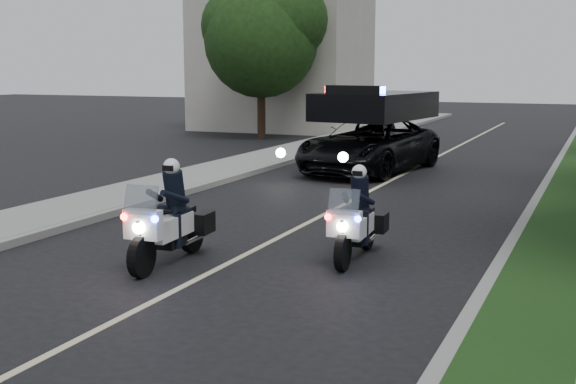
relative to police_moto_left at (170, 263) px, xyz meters
The scene contains 14 objects.
ground 1.17m from the police_moto_left, 41.81° to the right, with size 120.00×120.00×0.00m, color black.
curb_right 10.47m from the police_moto_left, 61.65° to the left, with size 0.20×60.00×0.15m, color gray.
grass_verge 10.82m from the police_moto_left, 58.38° to the left, with size 1.20×60.00×0.16m, color #193814.
curb_left 9.77m from the police_moto_left, 109.29° to the left, with size 0.20×60.00×0.15m, color gray.
sidewalk_left 10.18m from the police_moto_left, 115.14° to the left, with size 2.00×60.00×0.16m, color gray.
building_far 27.05m from the police_moto_left, 109.89° to the left, with size 8.00×6.00×7.00m, color #A8A396.
lane_marking 9.26m from the police_moto_left, 84.58° to the left, with size 0.12×50.00×0.01m, color #BFB78C.
police_moto_left is the anchor object (origin of this frame).
police_moto_right 3.07m from the police_moto_left, 28.94° to the left, with size 0.65×1.85×1.57m, color silver, non-canonical shape.
police_suv 11.68m from the police_moto_left, 91.19° to the left, with size 2.69×5.81×2.82m, color black.
bicycle 19.21m from the police_moto_left, 95.28° to the left, with size 0.65×1.85×0.97m, color black.
cyclist 19.21m from the police_moto_left, 95.28° to the left, with size 0.61×0.40×1.68m, color black.
tree_left_near 21.47m from the police_moto_left, 111.40° to the left, with size 5.03×5.03×8.38m, color #1D3E14, non-canonical shape.
tree_left_far 26.29m from the police_moto_left, 109.91° to the left, with size 6.75×6.75×11.26m, color black, non-canonical shape.
Camera 1 is at (5.53, -9.19, 3.14)m, focal length 46.31 mm.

